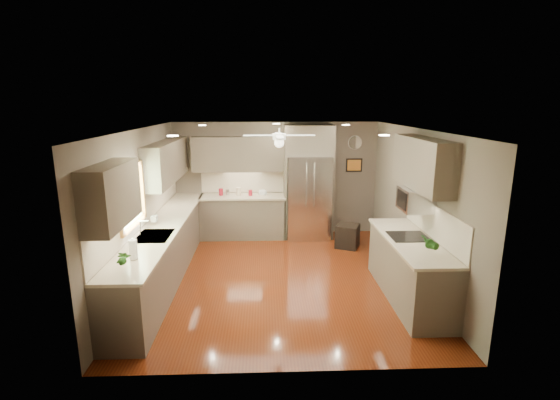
{
  "coord_description": "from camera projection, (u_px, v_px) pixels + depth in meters",
  "views": [
    {
      "loc": [
        -0.24,
        -6.41,
        2.9
      ],
      "look_at": [
        0.03,
        0.6,
        1.22
      ],
      "focal_mm": 26.0,
      "sensor_mm": 36.0,
      "label": 1
    }
  ],
  "objects": [
    {
      "name": "wall_clock",
      "position": [
        355.0,
        143.0,
        8.91
      ],
      "size": [
        0.3,
        0.03,
        0.3
      ],
      "color": "white",
      "rests_on": "wall_back"
    },
    {
      "name": "potted_plant_right",
      "position": [
        429.0,
        243.0,
        5.36
      ],
      "size": [
        0.21,
        0.19,
        0.31
      ],
      "primitive_type": "imported",
      "rotation": [
        0.0,
        0.0,
        0.37
      ],
      "color": "#1F5016",
      "rests_on": "right_run"
    },
    {
      "name": "sink",
      "position": [
        154.0,
        238.0,
        6.15
      ],
      "size": [
        0.5,
        0.7,
        0.32
      ],
      "color": "silver",
      "rests_on": "left_run"
    },
    {
      "name": "ceiling_fan",
      "position": [
        279.0,
        138.0,
        6.66
      ],
      "size": [
        1.18,
        1.18,
        0.32
      ],
      "color": "white",
      "rests_on": "ceiling"
    },
    {
      "name": "recessed_lights",
      "position": [
        277.0,
        128.0,
        6.72
      ],
      "size": [
        2.84,
        3.14,
        0.01
      ],
      "color": "white",
      "rests_on": "ceiling"
    },
    {
      "name": "wall_back",
      "position": [
        276.0,
        179.0,
        9.05
      ],
      "size": [
        4.5,
        0.0,
        4.5
      ],
      "primitive_type": "plane",
      "rotation": [
        1.57,
        0.0,
        0.0
      ],
      "color": "#675C4F",
      "rests_on": "ground"
    },
    {
      "name": "left_run",
      "position": [
        165.0,
        249.0,
        6.88
      ],
      "size": [
        0.65,
        4.7,
        1.45
      ],
      "color": "brown",
      "rests_on": "ground"
    },
    {
      "name": "microwave",
      "position": [
        415.0,
        200.0,
        6.11
      ],
      "size": [
        0.43,
        0.55,
        0.34
      ],
      "color": "silver",
      "rests_on": "wall_right"
    },
    {
      "name": "right_run",
      "position": [
        410.0,
        268.0,
        6.1
      ],
      "size": [
        0.7,
        2.2,
        1.45
      ],
      "color": "brown",
      "rests_on": "ground"
    },
    {
      "name": "uppers",
      "position": [
        236.0,
        163.0,
        7.14
      ],
      "size": [
        4.5,
        4.7,
        0.95
      ],
      "color": "brown",
      "rests_on": "wall_left"
    },
    {
      "name": "bowl",
      "position": [
        263.0,
        194.0,
        8.85
      ],
      "size": [
        0.23,
        0.23,
        0.05
      ],
      "primitive_type": "imported",
      "rotation": [
        0.0,
        0.0,
        -0.27
      ],
      "color": "beige",
      "rests_on": "back_run"
    },
    {
      "name": "soap_bottle",
      "position": [
        155.0,
        218.0,
        6.72
      ],
      "size": [
        0.09,
        0.09,
        0.2
      ],
      "primitive_type": "imported",
      "rotation": [
        0.0,
        0.0,
        0.02
      ],
      "color": "white",
      "rests_on": "left_run"
    },
    {
      "name": "potted_plant_left",
      "position": [
        122.0,
        258.0,
        4.83
      ],
      "size": [
        0.18,
        0.14,
        0.31
      ],
      "primitive_type": "imported",
      "rotation": [
        0.0,
        0.0,
        0.17
      ],
      "color": "#1F5016",
      "rests_on": "left_run"
    },
    {
      "name": "back_run",
      "position": [
        243.0,
        216.0,
        8.92
      ],
      "size": [
        1.85,
        0.65,
        1.45
      ],
      "color": "brown",
      "rests_on": "ground"
    },
    {
      "name": "wall_front",
      "position": [
        289.0,
        266.0,
        4.19
      ],
      "size": [
        4.5,
        0.0,
        4.5
      ],
      "primitive_type": "plane",
      "rotation": [
        -1.57,
        0.0,
        0.0
      ],
      "color": "#675C4F",
      "rests_on": "ground"
    },
    {
      "name": "wall_right",
      "position": [
        415.0,
        205.0,
        6.71
      ],
      "size": [
        0.0,
        5.0,
        5.0
      ],
      "primitive_type": "plane",
      "rotation": [
        1.57,
        0.0,
        -1.57
      ],
      "color": "#675C4F",
      "rests_on": "ground"
    },
    {
      "name": "framed_print",
      "position": [
        354.0,
        165.0,
        9.03
      ],
      "size": [
        0.36,
        0.03,
        0.3
      ],
      "color": "black",
      "rests_on": "wall_back"
    },
    {
      "name": "canister_a",
      "position": [
        221.0,
        192.0,
        8.79
      ],
      "size": [
        0.11,
        0.11,
        0.15
      ],
      "primitive_type": "cylinder",
      "rotation": [
        0.0,
        0.0,
        0.23
      ],
      "color": "maroon",
      "rests_on": "back_run"
    },
    {
      "name": "stool",
      "position": [
        347.0,
        236.0,
        8.32
      ],
      "size": [
        0.57,
        0.57,
        0.49
      ],
      "color": "black",
      "rests_on": "ground"
    },
    {
      "name": "window",
      "position": [
        131.0,
        197.0,
        5.99
      ],
      "size": [
        0.05,
        1.12,
        0.92
      ],
      "color": "#BFF2B2",
      "rests_on": "wall_left"
    },
    {
      "name": "canister_c",
      "position": [
        238.0,
        191.0,
        8.79
      ],
      "size": [
        0.11,
        0.11,
        0.17
      ],
      "primitive_type": "cylinder",
      "rotation": [
        0.0,
        0.0,
        0.03
      ],
      "color": "beige",
      "rests_on": "back_run"
    },
    {
      "name": "refrigerator",
      "position": [
        308.0,
        184.0,
        8.76
      ],
      "size": [
        1.06,
        0.75,
        2.45
      ],
      "color": "silver",
      "rests_on": "ground"
    },
    {
      "name": "floor",
      "position": [
        280.0,
        277.0,
        6.92
      ],
      "size": [
        5.0,
        5.0,
        0.0
      ],
      "primitive_type": "plane",
      "color": "#501B0A",
      "rests_on": "ground"
    },
    {
      "name": "canister_b",
      "position": [
        228.0,
        192.0,
        8.81
      ],
      "size": [
        0.09,
        0.09,
        0.12
      ],
      "primitive_type": "cylinder",
      "rotation": [
        0.0,
        0.0,
        -0.21
      ],
      "color": "silver",
      "rests_on": "back_run"
    },
    {
      "name": "wall_left",
      "position": [
        141.0,
        208.0,
        6.54
      ],
      "size": [
        0.0,
        5.0,
        5.0
      ],
      "primitive_type": "plane",
      "rotation": [
        1.57,
        0.0,
        1.57
      ],
      "color": "#675C4F",
      "rests_on": "ground"
    },
    {
      "name": "ceiling",
      "position": [
        280.0,
        129.0,
        6.33
      ],
      "size": [
        5.0,
        5.0,
        0.0
      ],
      "primitive_type": "plane",
      "rotation": [
        3.14,
        0.0,
        0.0
      ],
      "color": "white",
      "rests_on": "ground"
    },
    {
      "name": "canister_d",
      "position": [
        250.0,
        193.0,
        8.78
      ],
      "size": [
        0.11,
        0.11,
        0.13
      ],
      "primitive_type": "cylinder",
      "rotation": [
        0.0,
        0.0,
        -0.33
      ],
      "color": "maroon",
      "rests_on": "back_run"
    },
    {
      "name": "paper_towel",
      "position": [
        133.0,
        249.0,
        5.17
      ],
      "size": [
        0.11,
        0.11,
        0.27
      ],
      "color": "white",
      "rests_on": "left_run"
    }
  ]
}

